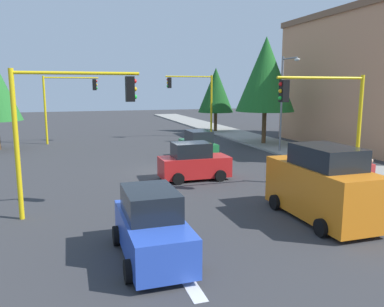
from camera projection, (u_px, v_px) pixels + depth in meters
ground_plane at (174, 172)px, 22.25m from camera, size 120.00×120.00×0.00m
sidewalk_kerb at (288, 149)px, 30.08m from camera, size 80.00×4.00×0.15m
lane_arrow_near at (179, 267)px, 10.54m from camera, size 2.40×1.10×1.10m
apartment_block at (383, 80)px, 30.85m from camera, size 16.54×9.30×10.76m
traffic_signal_far_left at (194, 94)px, 36.40m from camera, size 0.36×4.59×5.94m
traffic_signal_near_left at (327, 109)px, 17.66m from camera, size 0.36×4.59×5.40m
traffic_signal_far_right at (67, 96)px, 32.97m from camera, size 0.36×4.59×5.76m
traffic_signal_near_right at (68, 113)px, 14.25m from camera, size 0.36×4.59×5.49m
street_lamp_curbside at (285, 94)px, 27.66m from camera, size 2.15×0.28×7.00m
tree_roadside_far at (216, 90)px, 41.23m from camera, size 3.76×3.76×6.85m
tree_roadside_mid at (266, 74)px, 31.76m from camera, size 4.86×4.86×8.91m
delivery_van_orange at (321, 186)px, 14.13m from camera, size 4.80×2.22×2.77m
car_blue at (152, 227)px, 11.01m from camera, size 3.99×1.95×1.98m
car_red at (194, 163)px, 20.37m from camera, size 1.96×3.65×1.98m
car_green at (198, 146)px, 25.98m from camera, size 3.81×1.93×1.98m
pedestrian_crossing at (369, 176)px, 17.37m from camera, size 0.40×0.24×1.70m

